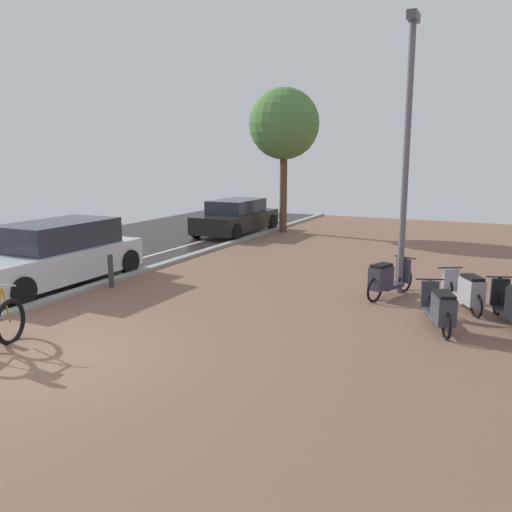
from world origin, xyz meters
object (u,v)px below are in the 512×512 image
(parked_car_near, at_px, (55,254))
(bollard_far, at_px, (111,271))
(scooter_mid, at_px, (387,279))
(street_tree, at_px, (284,125))
(scooter_extra, at_px, (440,308))
(lamp_post, at_px, (407,143))
(parked_car_far, at_px, (236,217))
(scooter_far, at_px, (466,291))

(parked_car_near, distance_m, bollard_far, 1.48)
(scooter_mid, distance_m, street_tree, 10.62)
(scooter_extra, bearing_deg, lamp_post, 115.74)
(bollard_far, bearing_deg, street_tree, 89.09)
(lamp_post, distance_m, bollard_far, 7.15)
(parked_car_far, relative_size, lamp_post, 0.72)
(scooter_far, height_order, bollard_far, bollard_far)
(scooter_extra, height_order, street_tree, street_tree)
(bollard_far, bearing_deg, scooter_mid, 17.22)
(scooter_mid, relative_size, street_tree, 0.30)
(lamp_post, bearing_deg, scooter_far, -30.86)
(street_tree, distance_m, bollard_far, 10.63)
(scooter_far, bearing_deg, parked_car_far, 140.75)
(scooter_far, height_order, lamp_post, lamp_post)
(scooter_extra, bearing_deg, parked_car_far, 134.47)
(parked_car_near, bearing_deg, street_tree, 81.21)
(scooter_mid, height_order, lamp_post, lamp_post)
(scooter_extra, xyz_separation_m, bollard_far, (-7.21, -0.08, -0.01))
(parked_car_far, xyz_separation_m, lamp_post, (7.39, -6.35, 2.62))
(scooter_mid, height_order, bollard_far, scooter_mid)
(street_tree, bearing_deg, bollard_far, -90.91)
(bollard_far, bearing_deg, parked_car_far, 98.41)
(scooter_mid, bearing_deg, street_tree, 125.40)
(parked_car_far, height_order, bollard_far, parked_car_far)
(scooter_far, xyz_separation_m, parked_car_near, (-8.96, -1.81, 0.31))
(scooter_far, bearing_deg, scooter_mid, 169.28)
(street_tree, bearing_deg, scooter_extra, -54.43)
(scooter_extra, relative_size, street_tree, 0.31)
(scooter_extra, relative_size, parked_car_far, 0.41)
(parked_car_near, bearing_deg, parked_car_far, 89.17)
(scooter_mid, bearing_deg, bollard_far, -162.78)
(scooter_far, relative_size, bollard_far, 2.04)
(scooter_mid, height_order, scooter_extra, scooter_mid)
(lamp_post, bearing_deg, street_tree, 128.17)
(scooter_mid, xyz_separation_m, parked_car_far, (-7.21, 6.91, 0.22))
(scooter_mid, distance_m, scooter_far, 1.65)
(scooter_extra, height_order, parked_car_far, parked_car_far)
(scooter_far, bearing_deg, parked_car_near, -168.61)
(parked_car_far, relative_size, bollard_far, 5.55)
(scooter_extra, distance_m, lamp_post, 3.84)
(parked_car_far, height_order, street_tree, street_tree)
(scooter_extra, height_order, parked_car_near, parked_car_near)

